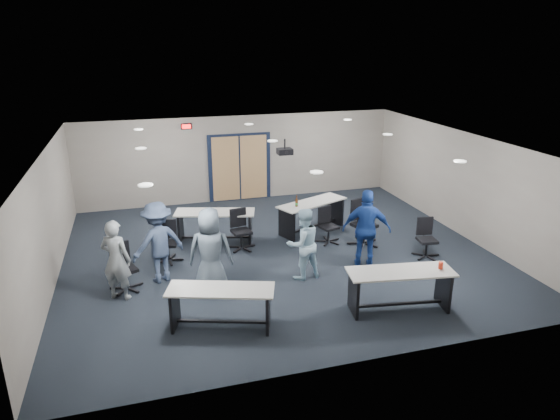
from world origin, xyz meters
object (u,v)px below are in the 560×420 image
object	(u,v)px
chair_back_d	(364,223)
person_navy	(367,229)
chair_back_a	(167,242)
person_lightblue	(303,244)
chair_loose_left	(125,268)
table_front_left	(221,301)
table_front_right	(400,283)
chair_loose_right	(427,239)
person_plaid	(211,252)
chair_back_b	(241,230)
table_back_left	(215,221)
chair_back_c	(329,226)
person_back	(158,242)
table_back_right	(312,211)
person_gray	(116,260)

from	to	relation	value
chair_back_d	person_navy	bearing A→B (deg)	-131.85
chair_back_a	person_lightblue	bearing A→B (deg)	-20.03
chair_loose_left	person_lightblue	xyz separation A→B (m)	(3.70, -0.48, 0.29)
table_front_left	table_front_right	xyz separation A→B (m)	(3.38, -0.34, 0.03)
chair_back_a	person_navy	distance (m)	4.58
table_front_right	chair_loose_right	size ratio (longest dim) A/B	2.21
table_front_left	person_plaid	size ratio (longest dim) A/B	1.09
chair_back_b	person_plaid	xyz separation A→B (m)	(-1.05, -2.05, 0.42)
table_front_left	chair_back_d	size ratio (longest dim) A/B	1.71
chair_back_b	person_plaid	size ratio (longest dim) A/B	0.55
table_back_left	person_navy	bearing A→B (deg)	-23.25
chair_back_b	person_navy	xyz separation A→B (m)	(2.49, -1.78, 0.42)
chair_back_c	person_plaid	bearing A→B (deg)	-165.73
chair_back_d	person_plaid	xyz separation A→B (m)	(-4.06, -1.44, 0.33)
person_lightblue	person_back	world-z (taller)	person_back
table_back_left	table_back_right	size ratio (longest dim) A/B	1.00
table_back_right	chair_back_c	distance (m)	0.93
chair_back_d	person_gray	bearing A→B (deg)	172.88
chair_loose_right	person_lightblue	xyz separation A→B (m)	(-3.16, -0.18, 0.32)
table_back_left	person_lightblue	distance (m)	2.96
table_front_left	person_navy	bearing A→B (deg)	42.19
chair_back_b	person_back	bearing A→B (deg)	-159.26
chair_back_d	chair_loose_left	world-z (taller)	chair_back_d
chair_back_c	person_navy	xyz separation A→B (m)	(0.27, -1.56, 0.45)
chair_back_d	chair_loose_left	size ratio (longest dim) A/B	1.18
chair_back_c	person_back	world-z (taller)	person_back
chair_loose_left	person_navy	xyz separation A→B (m)	(5.23, -0.37, 0.42)
table_front_right	chair_back_a	world-z (taller)	chair_back_a
table_front_left	chair_loose_left	size ratio (longest dim) A/B	2.01
person_plaid	person_navy	bearing A→B (deg)	-162.24
chair_back_b	person_back	xyz separation A→B (m)	(-2.02, -1.17, 0.39)
chair_back_b	person_gray	world-z (taller)	person_gray
chair_back_c	chair_back_d	size ratio (longest dim) A/B	0.79
chair_back_a	person_plaid	distance (m)	2.01
table_front_right	person_gray	distance (m)	5.53
person_lightblue	table_front_left	bearing A→B (deg)	25.67
table_back_right	chair_back_b	size ratio (longest dim) A/B	2.10
chair_loose_left	person_lightblue	size ratio (longest dim) A/B	0.63
table_back_right	person_gray	size ratio (longest dim) A/B	1.26
chair_back_d	table_front_left	bearing A→B (deg)	-164.00
person_plaid	table_front_right	bearing A→B (deg)	167.18
table_back_left	chair_loose_left	world-z (taller)	chair_loose_left
table_back_left	chair_back_b	xyz separation A→B (m)	(0.54, -0.66, -0.05)
chair_back_d	person_back	world-z (taller)	person_back
chair_loose_right	person_gray	world-z (taller)	person_gray
chair_back_d	person_lightblue	xyz separation A→B (m)	(-2.05, -1.28, 0.21)
table_front_right	table_front_left	bearing A→B (deg)	-176.84
chair_back_a	person_back	distance (m)	1.05
table_front_right	table_back_right	distance (m)	4.40
table_back_left	person_back	distance (m)	2.38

